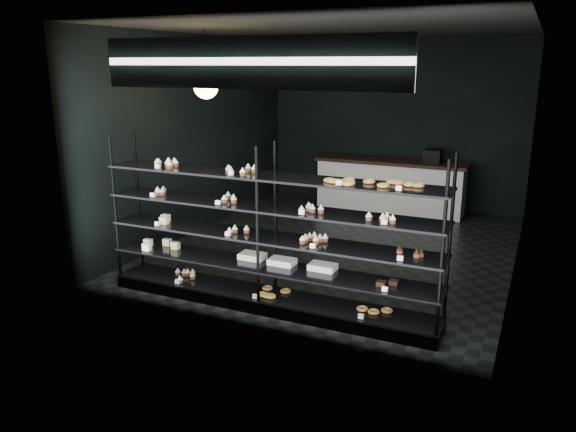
# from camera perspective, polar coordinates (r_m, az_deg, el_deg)

# --- Properties ---
(room) EXTENTS (5.01, 6.01, 3.20)m
(room) POSITION_cam_1_polar(r_m,az_deg,el_deg) (8.37, 5.60, 7.32)
(room) COLOR black
(room) RESTS_ON ground
(display_shelf) EXTENTS (4.00, 0.50, 1.91)m
(display_shelf) POSITION_cam_1_polar(r_m,az_deg,el_deg) (6.41, -2.32, -4.04)
(display_shelf) COLOR black
(display_shelf) RESTS_ON room
(signage) EXTENTS (3.30, 0.05, 0.50)m
(signage) POSITION_cam_1_polar(r_m,az_deg,el_deg) (5.60, -4.39, 15.27)
(signage) COLOR #0B1738
(signage) RESTS_ON room
(pendant_lamp) EXTENTS (0.32, 0.32, 0.89)m
(pendant_lamp) POSITION_cam_1_polar(r_m,az_deg,el_deg) (7.58, -8.35, 12.88)
(pendant_lamp) COLOR black
(pendant_lamp) RESTS_ON room
(service_counter) EXTENTS (2.85, 0.65, 1.23)m
(service_counter) POSITION_cam_1_polar(r_m,az_deg,el_deg) (10.89, 10.38, 3.12)
(service_counter) COLOR white
(service_counter) RESTS_ON room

